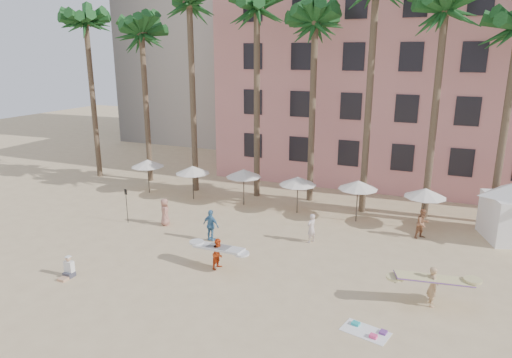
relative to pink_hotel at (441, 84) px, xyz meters
The scene contains 10 objects.
ground 28.09m from the pink_hotel, 105.07° to the right, with size 120.00×120.00×0.00m, color #D1B789.
pink_hotel is the anchor object (origin of this frame).
palm_row 13.71m from the pink_hotel, 120.56° to the right, with size 44.40×5.40×16.30m.
umbrella_row 17.73m from the pink_hotel, 126.53° to the right, with size 22.50×2.70×2.73m.
beach_towel 26.80m from the pink_hotel, 92.88° to the right, with size 1.99×1.40×0.14m.
carrier_yellow 23.59m from the pink_hotel, 87.68° to the right, with size 3.28×1.73×1.78m.
carrier_white 25.67m from the pink_hotel, 111.65° to the right, with size 2.80×1.10×1.59m.
beachgoers 20.64m from the pink_hotel, 113.48° to the right, with size 16.02×5.96×1.86m.
paddle 26.92m from the pink_hotel, 131.79° to the right, with size 0.18×0.04×2.23m.
seated_man 31.62m from the pink_hotel, 120.04° to the right, with size 0.46×0.80×1.04m.
Camera 1 is at (7.71, -15.50, 10.45)m, focal length 32.00 mm.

